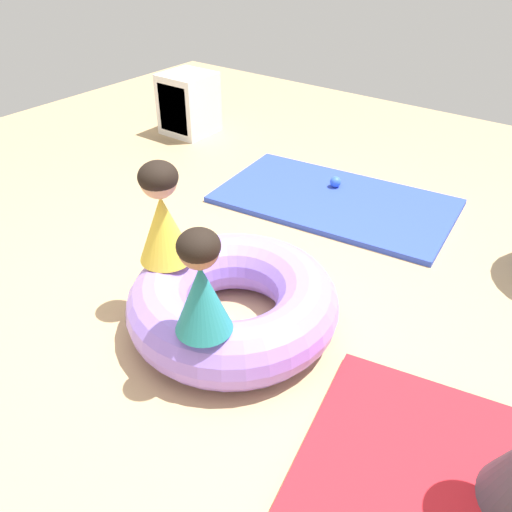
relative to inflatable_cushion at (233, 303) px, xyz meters
The scene contains 7 objects.
ground_plane 0.16m from the inflatable_cushion, 85.35° to the left, with size 8.00×8.00×0.00m, color tan.
gym_mat_near_left 1.56m from the inflatable_cushion, 99.89° to the left, with size 1.70×0.96×0.04m, color #2D47B7.
inflatable_cushion is the anchor object (origin of this frame).
child_in_yellow 0.57m from the inflatable_cushion, behind, with size 0.39×0.39×0.54m.
child_in_teal 0.56m from the inflatable_cushion, 68.95° to the right, with size 0.31×0.31×0.50m.
play_ball_blue 1.73m from the inflatable_cushion, 102.00° to the left, with size 0.08×0.08×0.08m, color blue.
storage_cube 2.88m from the inflatable_cushion, 137.58° to the left, with size 0.44×0.44×0.56m.
Camera 1 is at (1.37, -1.66, 1.87)m, focal length 37.29 mm.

